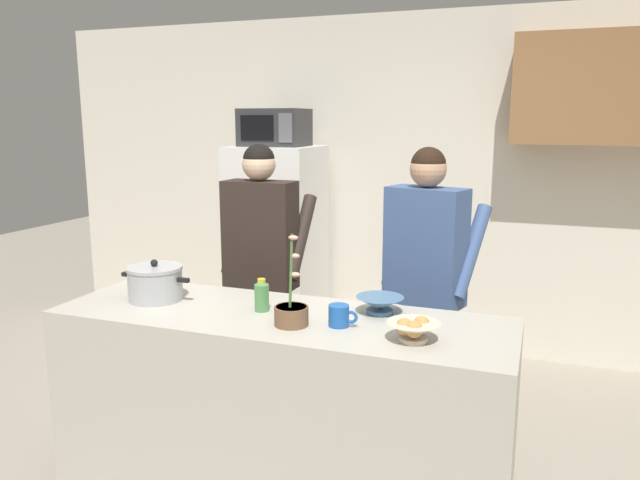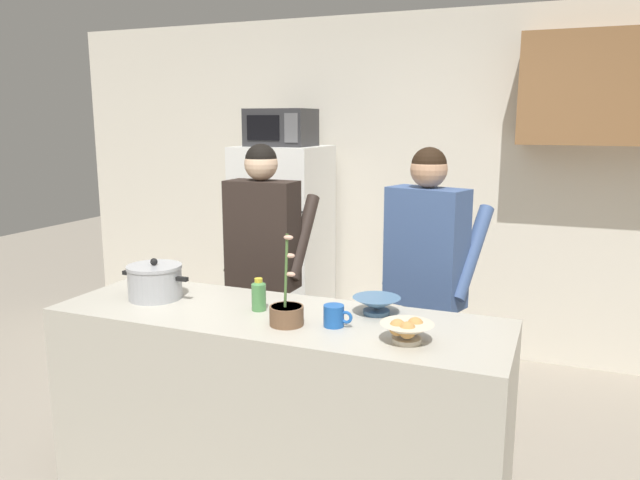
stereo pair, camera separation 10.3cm
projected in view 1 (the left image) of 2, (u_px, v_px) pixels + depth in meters
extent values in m
cube|color=silver|center=(396.00, 184.00, 4.86)|extent=(6.00, 0.12, 2.60)
cube|color=olive|center=(631.00, 88.00, 3.97)|extent=(1.47, 0.34, 0.73)
cube|color=#BCB7A8|center=(280.00, 407.00, 2.90)|extent=(2.13, 0.68, 0.92)
cube|color=white|center=(277.00, 249.00, 4.82)|extent=(0.64, 0.64, 1.61)
cube|color=#333333|center=(259.00, 210.00, 4.46)|extent=(0.63, 0.01, 0.01)
cylinder|color=#B2B2B7|center=(280.00, 270.00, 4.46)|extent=(0.02, 0.02, 0.72)
cube|color=#2D2D30|center=(275.00, 128.00, 4.62)|extent=(0.48, 0.36, 0.28)
cube|color=black|center=(257.00, 128.00, 4.47)|extent=(0.26, 0.01, 0.18)
cube|color=#59595B|center=(285.00, 128.00, 4.39)|extent=(0.11, 0.01, 0.21)
cylinder|color=black|center=(273.00, 352.00, 3.74)|extent=(0.11, 0.11, 0.81)
cylinder|color=black|center=(252.00, 349.00, 3.79)|extent=(0.11, 0.11, 0.81)
cube|color=#2D231E|center=(260.00, 235.00, 3.62)|extent=(0.43, 0.21, 0.64)
sphere|color=beige|center=(259.00, 164.00, 3.54)|extent=(0.20, 0.20, 0.20)
sphere|color=black|center=(259.00, 160.00, 3.54)|extent=(0.19, 0.19, 0.19)
cylinder|color=#2D231E|center=(301.00, 237.00, 3.66)|extent=(0.09, 0.38, 0.49)
cylinder|color=#2D231E|center=(239.00, 232.00, 3.81)|extent=(0.09, 0.38, 0.49)
cylinder|color=#726656|center=(433.00, 375.00, 3.40)|extent=(0.11, 0.11, 0.81)
cylinder|color=#726656|center=(410.00, 369.00, 3.49)|extent=(0.11, 0.11, 0.81)
cube|color=#3F598C|center=(426.00, 247.00, 3.30)|extent=(0.46, 0.32, 0.64)
sphere|color=tan|center=(428.00, 169.00, 3.22)|extent=(0.20, 0.20, 0.20)
sphere|color=black|center=(428.00, 164.00, 3.22)|extent=(0.19, 0.19, 0.19)
cylinder|color=#3F598C|center=(471.00, 251.00, 3.27)|extent=(0.19, 0.38, 0.49)
cylinder|color=#3F598C|center=(403.00, 242.00, 3.52)|extent=(0.19, 0.38, 0.49)
cylinder|color=#ADAFB5|center=(155.00, 285.00, 3.03)|extent=(0.27, 0.27, 0.15)
cylinder|color=#ADAFB5|center=(154.00, 268.00, 3.02)|extent=(0.27, 0.27, 0.02)
sphere|color=black|center=(154.00, 263.00, 3.01)|extent=(0.04, 0.04, 0.04)
cube|color=black|center=(128.00, 274.00, 3.08)|extent=(0.06, 0.02, 0.02)
cube|color=black|center=(183.00, 280.00, 2.97)|extent=(0.06, 0.02, 0.02)
cylinder|color=#1E59B2|center=(339.00, 316.00, 2.65)|extent=(0.09, 0.09, 0.10)
torus|color=#1E59B2|center=(351.00, 317.00, 2.63)|extent=(0.06, 0.01, 0.06)
cylinder|color=beige|center=(413.00, 339.00, 2.47)|extent=(0.12, 0.12, 0.02)
cone|color=beige|center=(413.00, 329.00, 2.47)|extent=(0.22, 0.22, 0.06)
sphere|color=tan|center=(404.00, 327.00, 2.45)|extent=(0.07, 0.07, 0.07)
sphere|color=tan|center=(422.00, 325.00, 2.48)|extent=(0.07, 0.07, 0.07)
sphere|color=tan|center=(414.00, 329.00, 2.42)|extent=(0.07, 0.07, 0.07)
cylinder|color=#4C7299|center=(380.00, 311.00, 2.83)|extent=(0.12, 0.12, 0.02)
cone|color=#4C7299|center=(380.00, 303.00, 2.82)|extent=(0.22, 0.22, 0.06)
cylinder|color=#4C8C4C|center=(262.00, 298.00, 2.86)|extent=(0.07, 0.07, 0.13)
cone|color=#4C8C4C|center=(261.00, 282.00, 2.85)|extent=(0.07, 0.07, 0.02)
cylinder|color=gold|center=(261.00, 281.00, 2.84)|extent=(0.04, 0.04, 0.02)
cylinder|color=brown|center=(291.00, 316.00, 2.66)|extent=(0.15, 0.15, 0.09)
cylinder|color=#38281E|center=(291.00, 307.00, 2.66)|extent=(0.14, 0.14, 0.01)
cylinder|color=#4C7238|center=(291.00, 271.00, 2.62)|extent=(0.01, 0.04, 0.32)
ellipsoid|color=#D8A58C|center=(295.00, 274.00, 2.63)|extent=(0.04, 0.03, 0.02)
ellipsoid|color=#D8A58C|center=(295.00, 256.00, 2.62)|extent=(0.04, 0.03, 0.02)
ellipsoid|color=#D8A58C|center=(293.00, 238.00, 2.60)|extent=(0.04, 0.03, 0.02)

